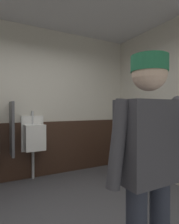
# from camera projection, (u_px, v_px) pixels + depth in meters

# --- Properties ---
(wall_back) EXTENTS (4.80, 0.12, 2.82)m
(wall_back) POSITION_uv_depth(u_px,v_px,m) (29.00, 102.00, 3.55)
(wall_back) COLOR beige
(wall_back) RESTS_ON ground_plane
(wainscot_band_back) EXTENTS (4.20, 0.03, 1.03)m
(wainscot_band_back) POSITION_uv_depth(u_px,v_px,m) (30.00, 150.00, 3.49)
(wainscot_band_back) COLOR #382319
(wainscot_band_back) RESTS_ON ground_plane
(urinal_middle) EXTENTS (0.40, 0.34, 1.24)m
(urinal_middle) POSITION_uv_depth(u_px,v_px,m) (34.00, 137.00, 3.38)
(urinal_middle) COLOR white
(urinal_middle) RESTS_ON ground_plane
(privacy_divider_panel) EXTENTS (0.04, 0.40, 0.90)m
(privacy_divider_panel) POSITION_uv_depth(u_px,v_px,m) (12.00, 129.00, 3.14)
(privacy_divider_panel) COLOR #4C4C51
(person) EXTENTS (0.66, 0.60, 1.64)m
(person) POSITION_uv_depth(u_px,v_px,m) (150.00, 153.00, 1.29)
(person) COLOR #2D3342
(person) RESTS_ON ground_plane
(trash_bin) EXTENTS (0.37, 0.37, 0.62)m
(trash_bin) POSITION_uv_depth(u_px,v_px,m) (142.00, 162.00, 3.43)
(trash_bin) COLOR #38383D
(trash_bin) RESTS_ON ground_plane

